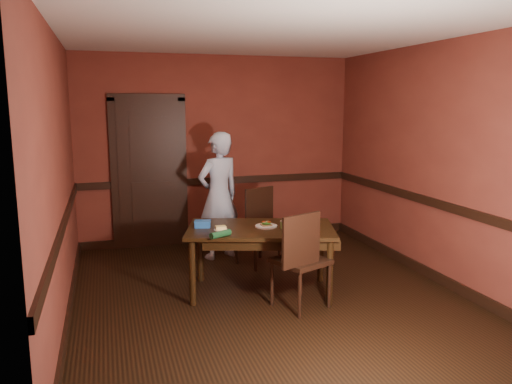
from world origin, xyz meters
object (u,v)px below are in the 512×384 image
dining_table (261,260)px  sandwich_plate (266,225)px  person (219,196)px  food_tub (203,224)px  chair_near (301,259)px  chair_far (258,228)px  sauce_jar (284,224)px  cheese_saucer (221,228)px

dining_table → sandwich_plate: sandwich_plate is taller
person → food_tub: 1.25m
chair_near → food_tub: bearing=-59.9°
dining_table → chair_far: size_ratio=1.61×
sauce_jar → cheese_saucer: (-0.65, 0.12, -0.03)m
chair_far → person: (-0.40, 0.43, 0.35)m
chair_near → sauce_jar: 0.46m
sauce_jar → food_tub: 0.86m
dining_table → food_tub: (-0.59, 0.19, 0.40)m
sauce_jar → food_tub: (-0.80, 0.30, -0.01)m
person → sauce_jar: size_ratio=19.30×
cheese_saucer → chair_far: bearing=53.0°
dining_table → sauce_jar: bearing=-10.2°
food_tub → chair_far: bearing=56.0°
person → sauce_jar: bearing=83.4°
sandwich_plate → food_tub: bearing=164.4°
sauce_jar → food_tub: size_ratio=0.44×
chair_far → food_tub: 1.15m
person → sandwich_plate: person is taller
person → sauce_jar: (0.37, -1.47, -0.07)m
cheese_saucer → person: bearing=78.1°
person → sandwich_plate: (0.21, -1.35, -0.09)m
chair_far → chair_near: bearing=-111.4°
dining_table → chair_far: (0.25, 0.92, 0.12)m
person → sandwich_plate: 1.37m
dining_table → chair_far: bearing=91.6°
dining_table → person: (-0.15, 1.36, 0.47)m
person → cheese_saucer: bearing=57.5°
food_tub → cheese_saucer: bearing=-33.6°
food_tub → dining_table: bearing=-2.9°
person → food_tub: bearing=48.9°
chair_far → cheese_saucer: size_ratio=6.76×
chair_far → sandwich_plate: bearing=-123.6°
dining_table → cheese_saucer: bearing=-164.8°
cheese_saucer → food_tub: (-0.15, 0.17, 0.02)m
sandwich_plate → cheese_saucer: bearing=179.3°
person → sandwich_plate: bearing=78.4°
dining_table → sandwich_plate: bearing=22.9°
sauce_jar → chair_far: bearing=88.0°
person → food_tub: person is taller
sandwich_plate → cheese_saucer: sandwich_plate is taller
dining_table → sauce_jar: size_ratio=17.87×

